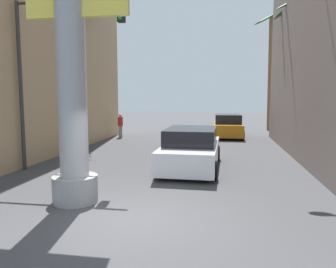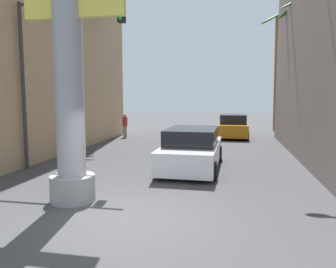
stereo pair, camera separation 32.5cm
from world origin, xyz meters
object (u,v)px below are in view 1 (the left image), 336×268
palm_tree_mid_left (79,51)px  palm_tree_mid_right (297,54)px  pedestrian_far_left (120,124)px  palm_tree_far_right (271,58)px  neon_sign_pole (70,26)px  traffic_light_mast (54,53)px  street_lamp (321,54)px  car_lead (191,149)px  car_far (228,126)px

palm_tree_mid_left → palm_tree_mid_right: palm_tree_mid_left is taller
pedestrian_far_left → palm_tree_far_right: bearing=31.6°
neon_sign_pole → traffic_light_mast: bearing=124.5°
street_lamp → traffic_light_mast: bearing=-174.4°
car_lead → palm_tree_far_right: 16.77m
traffic_light_mast → car_far: bearing=61.4°
car_lead → palm_tree_mid_left: (-6.77, 5.01, 4.57)m
car_lead → pedestrian_far_left: 10.39m
neon_sign_pole → street_lamp: neon_sign_pole is taller
street_lamp → palm_tree_mid_right: palm_tree_mid_right is taller
traffic_light_mast → palm_tree_mid_right: palm_tree_mid_right is taller
palm_tree_mid_left → palm_tree_mid_right: size_ratio=1.03×
car_far → palm_tree_mid_right: bearing=-46.5°
traffic_light_mast → street_lamp: bearing=5.6°
palm_tree_mid_left → palm_tree_far_right: 15.51m
car_lead → pedestrian_far_left: size_ratio=3.05×
traffic_light_mast → pedestrian_far_left: size_ratio=3.83×
palm_tree_far_right → pedestrian_far_left: bearing=-148.4°
car_far → palm_tree_mid_right: size_ratio=0.56×
car_far → palm_tree_far_right: bearing=55.2°
palm_tree_mid_left → pedestrian_far_left: size_ratio=5.13×
neon_sign_pole → traffic_light_mast: (-2.25, 3.29, -0.20)m
pedestrian_far_left → car_lead: bearing=-57.0°
car_far → pedestrian_far_left: 7.38m
traffic_light_mast → pedestrian_far_left: (-0.80, 10.07, -3.37)m
traffic_light_mast → car_far: size_ratio=1.37×
traffic_light_mast → car_lead: bearing=15.6°
palm_tree_mid_right → car_far: bearing=133.5°
traffic_light_mast → palm_tree_mid_left: palm_tree_mid_left is taller
street_lamp → car_lead: bearing=174.2°
traffic_light_mast → pedestrian_far_left: bearing=94.5°
car_lead → palm_tree_far_right: (4.90, 15.21, 5.08)m
street_lamp → car_far: (-2.92, 10.81, -3.48)m
street_lamp → palm_tree_mid_left: 12.52m
car_far → palm_tree_mid_right: 6.77m
car_far → palm_tree_mid_left: (-8.30, -5.36, 4.58)m
neon_sign_pole → palm_tree_mid_left: neon_sign_pole is taller
car_far → pedestrian_far_left: (-7.19, -1.65, 0.21)m
street_lamp → neon_sign_pole: bearing=-149.3°
traffic_light_mast → palm_tree_far_right: palm_tree_far_right is taller
palm_tree_mid_left → palm_tree_mid_right: bearing=7.5°
neon_sign_pole → pedestrian_far_left: (-3.05, 13.35, -3.57)m
car_lead → palm_tree_mid_left: palm_tree_mid_left is taller
palm_tree_mid_right → pedestrian_far_left: size_ratio=5.00×
street_lamp → car_lead: (-4.45, 0.45, -3.48)m
palm_tree_mid_right → traffic_light_mast: bearing=-141.5°
car_far → pedestrian_far_left: size_ratio=2.80×
street_lamp → palm_tree_mid_right: 7.11m
palm_tree_mid_left → car_far: bearing=32.8°
palm_tree_mid_right → palm_tree_far_right: size_ratio=0.87×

